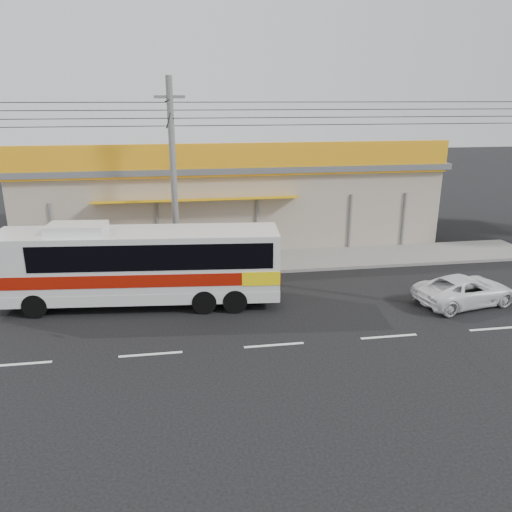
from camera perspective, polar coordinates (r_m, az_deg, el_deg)
The scene contains 9 objects.
ground at distance 18.93m, azimuth 0.64°, elevation -6.67°, with size 120.00×120.00×0.00m, color black.
sidewalk at distance 24.44m, azimuth -1.69°, elevation -0.77°, with size 30.00×3.20×0.15m, color slate.
lane_markings at distance 16.73m, azimuth 2.07°, elevation -10.16°, with size 50.00×0.12×0.01m, color silver, non-canonical shape.
storefront_building at distance 29.22m, azimuth -3.13°, elevation 6.79°, with size 22.60×9.20×5.70m.
coach_bus at distance 19.68m, azimuth -12.71°, elevation -0.64°, with size 10.88×3.27×3.30m.
motorbike_red at distance 24.82m, azimuth -9.85°, elevation 0.75°, with size 0.72×2.06×1.08m, color maroon.
motorbike_dark at distance 25.08m, azimuth -19.77°, elevation 0.18°, with size 0.53×1.87×1.13m, color black.
white_car at distance 21.32m, azimuth 22.82°, elevation -3.62°, with size 1.89×4.09×1.14m, color white.
utility_pole at distance 22.42m, azimuth -9.76°, elevation 15.81°, with size 34.00×14.00×8.70m.
Camera 1 is at (-2.88, -17.01, 7.81)m, focal length 35.00 mm.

